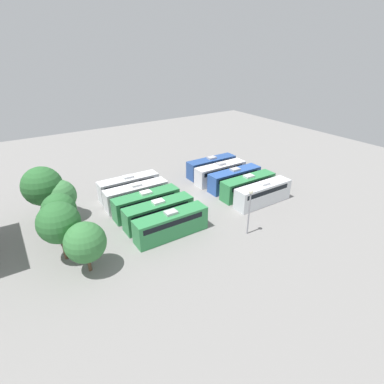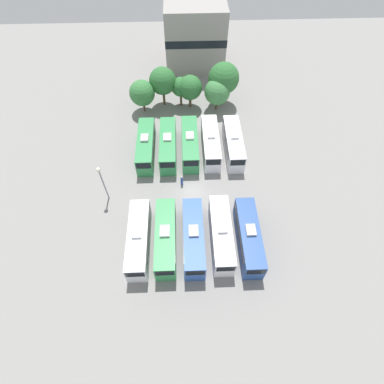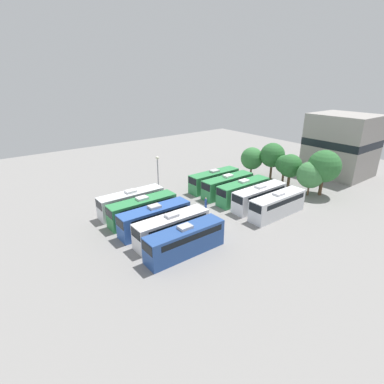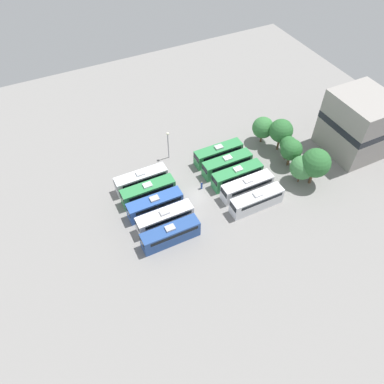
{
  "view_description": "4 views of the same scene",
  "coord_description": "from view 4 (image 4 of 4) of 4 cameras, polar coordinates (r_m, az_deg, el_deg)",
  "views": [
    {
      "loc": [
        -36.56,
        24.24,
        22.83
      ],
      "look_at": [
        -1.73,
        1.55,
        2.51
      ],
      "focal_mm": 28.0,
      "sensor_mm": 36.0,
      "label": 1
    },
    {
      "loc": [
        -0.91,
        -26.57,
        35.96
      ],
      "look_at": [
        0.04,
        -1.72,
        2.38
      ],
      "focal_mm": 28.0,
      "sensor_mm": 36.0,
      "label": 2
    },
    {
      "loc": [
        31.66,
        -26.58,
        19.78
      ],
      "look_at": [
        -1.51,
        -1.09,
        3.34
      ],
      "focal_mm": 28.0,
      "sensor_mm": 36.0,
      "label": 3
    },
    {
      "loc": [
        41.54,
        -21.69,
        52.87
      ],
      "look_at": [
        -0.05,
        -1.16,
        1.59
      ],
      "focal_mm": 35.0,
      "sensor_mm": 36.0,
      "label": 4
    }
  ],
  "objects": [
    {
      "name": "ground_plane",
      "position": [
        70.65,
        0.86,
        -0.58
      ],
      "size": [
        110.71,
        110.71,
        0.0
      ],
      "primitive_type": "plane",
      "color": "gray"
    },
    {
      "name": "bus_0",
      "position": [
        71.67,
        -7.71,
        1.92
      ],
      "size": [
        2.56,
        10.11,
        3.68
      ],
      "color": "silver",
      "rests_on": "ground_plane"
    },
    {
      "name": "bus_1",
      "position": [
        69.41,
        -6.66,
        0.11
      ],
      "size": [
        2.56,
        10.11,
        3.68
      ],
      "color": "#338C4C",
      "rests_on": "ground_plane"
    },
    {
      "name": "bus_2",
      "position": [
        67.13,
        -5.62,
        -1.93
      ],
      "size": [
        2.56,
        10.11,
        3.68
      ],
      "color": "#2D56A8",
      "rests_on": "ground_plane"
    },
    {
      "name": "bus_3",
      "position": [
        65.04,
        -4.13,
        -4.0
      ],
      "size": [
        2.56,
        10.11,
        3.68
      ],
      "color": "white",
      "rests_on": "ground_plane"
    },
    {
      "name": "bus_4",
      "position": [
        62.96,
        -3.27,
        -6.4
      ],
      "size": [
        2.56,
        10.11,
        3.68
      ],
      "color": "#284C93",
      "rests_on": "ground_plane"
    },
    {
      "name": "bus_5",
      "position": [
        76.54,
        4.05,
        5.91
      ],
      "size": [
        2.56,
        10.11,
        3.68
      ],
      "color": "#338C4C",
      "rests_on": "ground_plane"
    },
    {
      "name": "bus_6",
      "position": [
        74.34,
        5.39,
        4.26
      ],
      "size": [
        2.56,
        10.11,
        3.68
      ],
      "color": "#338C4C",
      "rests_on": "ground_plane"
    },
    {
      "name": "bus_7",
      "position": [
        72.34,
        6.92,
        2.56
      ],
      "size": [
        2.56,
        10.11,
        3.68
      ],
      "color": "#338C4C",
      "rests_on": "ground_plane"
    },
    {
      "name": "bus_8",
      "position": [
        70.52,
        8.4,
        0.84
      ],
      "size": [
        2.56,
        10.11,
        3.68
      ],
      "color": "white",
      "rests_on": "ground_plane"
    },
    {
      "name": "bus_9",
      "position": [
        68.51,
        9.85,
        -1.23
      ],
      "size": [
        2.56,
        10.11,
        3.68
      ],
      "color": "silver",
      "rests_on": "ground_plane"
    },
    {
      "name": "worker_person",
      "position": [
        71.33,
        1.47,
        1.02
      ],
      "size": [
        0.36,
        0.36,
        1.81
      ],
      "color": "navy",
      "rests_on": "ground_plane"
    },
    {
      "name": "light_pole",
      "position": [
        75.29,
        -3.7,
        7.86
      ],
      "size": [
        0.6,
        0.6,
        6.58
      ],
      "color": "gray",
      "rests_on": "ground_plane"
    },
    {
      "name": "tree_0",
      "position": [
        80.94,
        10.76,
        9.62
      ],
      "size": [
        4.53,
        4.53,
        6.07
      ],
      "color": "brown",
      "rests_on": "ground_plane"
    },
    {
      "name": "tree_1",
      "position": [
        78.98,
        13.42,
        9.06
      ],
      "size": [
        4.82,
        4.82,
        7.38
      ],
      "color": "brown",
      "rests_on": "ground_plane"
    },
    {
      "name": "tree_2",
      "position": [
        77.68,
        14.45,
        7.02
      ],
      "size": [
        3.44,
        3.44,
        5.62
      ],
      "color": "brown",
      "rests_on": "ground_plane"
    },
    {
      "name": "tree_3",
      "position": [
        76.36,
        14.9,
        6.25
      ],
      "size": [
        4.34,
        4.34,
        6.23
      ],
      "color": "brown",
      "rests_on": "ground_plane"
    },
    {
      "name": "tree_4",
      "position": [
        73.51,
        16.42,
        3.58
      ],
      "size": [
        4.6,
        4.6,
        6.06
      ],
      "color": "brown",
      "rests_on": "ground_plane"
    },
    {
      "name": "tree_5",
      "position": [
        72.98,
        18.34,
        4.22
      ],
      "size": [
        5.53,
        5.53,
        8.02
      ],
      "color": "brown",
      "rests_on": "ground_plane"
    },
    {
      "name": "depot_building",
      "position": [
        83.37,
        23.97,
        9.44
      ],
      "size": [
        11.86,
        10.62,
        12.48
      ],
      "color": "gray",
      "rests_on": "ground_plane"
    }
  ]
}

